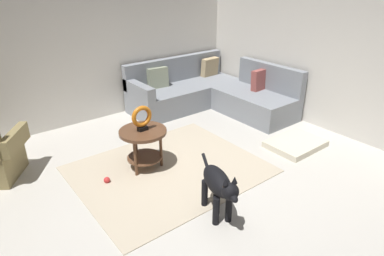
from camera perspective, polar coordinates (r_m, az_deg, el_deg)
The scene contains 10 objects.
ground_plane at distance 3.85m, azimuth 0.23°, elevation -12.92°, with size 6.00×6.00×0.10m, color beige.
wall_back at distance 5.73m, azimuth -18.84°, elevation 14.01°, with size 6.00×0.12×2.70m, color silver.
wall_right at distance 5.47m, azimuth 25.90°, elevation 12.39°, with size 0.12×6.00×2.70m, color silver.
area_rug at distance 4.36m, azimuth -3.95°, elevation -7.10°, with size 2.30×1.90×0.01m, color #BCAD93.
sectional_couch at distance 6.20m, azimuth 3.20°, elevation 5.91°, with size 2.20×2.25×0.88m.
side_table at distance 4.24m, azimuth -8.37°, elevation -1.88°, with size 0.60×0.60×0.54m.
torus_sculpture at distance 4.12m, azimuth -8.63°, elevation 1.78°, with size 0.28×0.08×0.33m.
dog_bed_mat at distance 5.11m, azimuth 17.38°, elevation -2.61°, with size 0.80×0.60×0.09m, color beige.
dog at distance 3.40m, azimuth 4.61°, elevation -9.80°, with size 0.37×0.82×0.63m.
dog_toy_ball at distance 4.21m, azimuth -14.44°, elevation -8.67°, with size 0.08×0.08×0.08m, color red.
Camera 1 is at (-1.88, -2.38, 2.32)m, focal length 30.99 mm.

